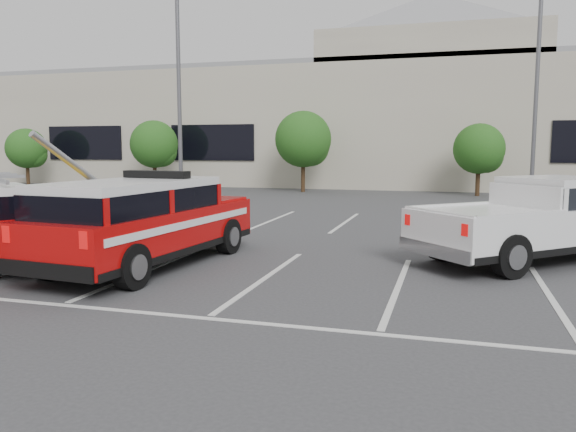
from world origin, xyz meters
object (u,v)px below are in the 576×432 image
(light_pole_left, at_px, (179,90))
(tree_left, at_px, (156,146))
(white_pickup, at_px, (542,228))
(fire_chief_suv, at_px, (145,228))
(convention_building, at_px, (405,119))
(tree_mid_left, at_px, (305,141))
(light_pole_mid, at_px, (536,89))
(tree_mid_right, at_px, (481,151))
(tree_far_left, at_px, (28,150))
(utility_rig, at_px, (54,211))

(light_pole_left, bearing_deg, tree_left, 124.52)
(white_pickup, bearing_deg, fire_chief_suv, -112.26)
(convention_building, height_order, tree_left, convention_building)
(tree_mid_left, height_order, light_pole_mid, light_pole_mid)
(tree_mid_right, bearing_deg, tree_left, 180.00)
(tree_mid_left, distance_m, fire_chief_suv, 21.87)
(fire_chief_suv, xyz_separation_m, white_pickup, (8.68, 3.25, -0.09))
(convention_building, height_order, tree_far_left, convention_building)
(tree_left, bearing_deg, convention_building, 33.05)
(tree_mid_right, bearing_deg, convention_building, 116.57)
(convention_building, bearing_deg, tree_mid_right, -63.43)
(tree_far_left, bearing_deg, light_pole_left, -30.71)
(tree_mid_left, bearing_deg, tree_left, -180.00)
(convention_building, distance_m, tree_left, 18.11)
(tree_mid_right, bearing_deg, fire_chief_suv, -110.41)
(tree_mid_left, height_order, tree_mid_right, tree_mid_left)
(white_pickup, relative_size, utility_rig, 1.54)
(light_pole_left, relative_size, white_pickup, 1.65)
(convention_building, relative_size, white_pickup, 9.64)
(tree_left, height_order, fire_chief_suv, tree_left)
(light_pole_mid, xyz_separation_m, fire_chief_suv, (-9.97, -15.63, -4.31))
(white_pickup, bearing_deg, utility_rig, -136.26)
(light_pole_mid, bearing_deg, white_pickup, -95.95)
(tree_left, relative_size, light_pole_mid, 0.43)
(tree_left, distance_m, white_pickup, 27.72)
(tree_mid_left, relative_size, light_pole_mid, 0.47)
(tree_mid_right, relative_size, light_pole_left, 0.39)
(convention_building, height_order, light_pole_left, convention_building)
(tree_far_left, bearing_deg, tree_mid_right, 0.00)
(tree_mid_left, height_order, light_pole_left, light_pole_left)
(tree_left, distance_m, light_pole_mid, 22.86)
(tree_mid_right, bearing_deg, utility_rig, -128.26)
(tree_mid_left, relative_size, tree_mid_right, 1.21)
(convention_building, bearing_deg, tree_left, -146.95)
(tree_far_left, relative_size, light_pole_mid, 0.39)
(tree_far_left, xyz_separation_m, tree_left, (10.00, 0.00, 0.27))
(convention_building, height_order, white_pickup, convention_building)
(tree_mid_left, distance_m, tree_mid_right, 10.01)
(convention_building, height_order, fire_chief_suv, convention_building)
(light_pole_left, xyz_separation_m, light_pole_mid, (15.00, 4.00, 0.00))
(convention_building, height_order, tree_mid_right, convention_building)
(light_pole_left, xyz_separation_m, utility_rig, (-0.75, -7.51, -4.55))
(light_pole_mid, bearing_deg, tree_far_left, 169.27)
(tree_far_left, distance_m, fire_chief_suv, 30.88)
(fire_chief_suv, xyz_separation_m, utility_rig, (-5.78, 4.13, -0.24))
(light_pole_mid, distance_m, white_pickup, 13.20)
(utility_rig, bearing_deg, light_pole_mid, 53.32)
(tree_left, xyz_separation_m, fire_chief_suv, (11.93, -21.68, -1.89))
(tree_left, xyz_separation_m, light_pole_left, (6.91, -10.05, 2.41))
(convention_building, distance_m, tree_far_left, 27.03)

